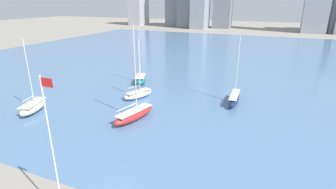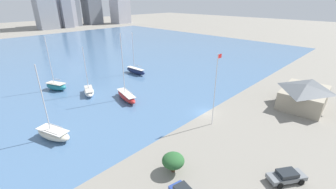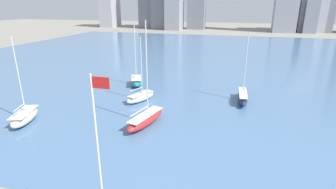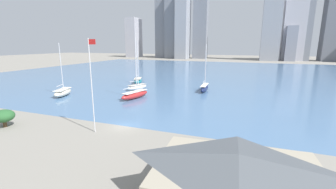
{
  "view_description": "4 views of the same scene",
  "coord_description": "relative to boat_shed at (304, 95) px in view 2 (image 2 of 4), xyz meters",
  "views": [
    {
      "loc": [
        13.12,
        -16.95,
        18.66
      ],
      "look_at": [
        -0.95,
        15.98,
        5.78
      ],
      "focal_mm": 28.0,
      "sensor_mm": 36.0,
      "label": 1
    },
    {
      "loc": [
        -35.36,
        -23.29,
        22.04
      ],
      "look_at": [
        -1.39,
        9.5,
        1.72
      ],
      "focal_mm": 24.0,
      "sensor_mm": 36.0,
      "label": 2
    },
    {
      "loc": [
        5.29,
        -16.34,
        17.26
      ],
      "look_at": [
        -4.65,
        19.31,
        4.4
      ],
      "focal_mm": 28.0,
      "sensor_mm": 36.0,
      "label": 3
    },
    {
      "loc": [
        18.19,
        -29.04,
        12.67
      ],
      "look_at": [
        1.44,
        15.74,
        1.94
      ],
      "focal_mm": 24.0,
      "sensor_mm": 36.0,
      "label": 4
    }
  ],
  "objects": [
    {
      "name": "harbor_water",
      "position": [
        -17.79,
        83.45,
        -2.49
      ],
      "size": [
        180.0,
        140.0,
        0.0
      ],
      "color": "#4C7099",
      "rests_on": "ground_plane"
    },
    {
      "name": "ground_plane",
      "position": [
        -17.79,
        13.45,
        -2.49
      ],
      "size": [
        500.0,
        500.0,
        0.0
      ],
      "primitive_type": "plane",
      "color": "gray"
    },
    {
      "name": "sailboat_red",
      "position": [
        -25.32,
        30.63,
        -1.51
      ],
      "size": [
        4.16,
        9.12,
        15.21
      ],
      "rotation": [
        0.0,
        0.0,
        -0.23
      ],
      "color": "#B72828",
      "rests_on": "harbor_water"
    },
    {
      "name": "boat_shed",
      "position": [
        0.0,
        0.0,
        0.0
      ],
      "size": [
        12.53,
        9.13,
        4.98
      ],
      "rotation": [
        0.0,
        0.0,
        0.07
      ],
      "color": "#9E937F",
      "rests_on": "ground_plane"
    },
    {
      "name": "sailboat_navy",
      "position": [
        -11.42,
        44.65,
        -1.46
      ],
      "size": [
        2.09,
        8.32,
        12.73
      ],
      "rotation": [
        0.0,
        0.0,
        0.05
      ],
      "color": "#19234C",
      "rests_on": "harbor_water"
    },
    {
      "name": "sailboat_cream",
      "position": [
        -43.46,
        26.51,
        -1.51
      ],
      "size": [
        4.67,
        7.49,
        12.98
      ],
      "rotation": [
        0.0,
        0.0,
        0.32
      ],
      "color": "beige",
      "rests_on": "harbor_water"
    },
    {
      "name": "sailboat_teal",
      "position": [
        -34.21,
        48.86,
        -1.44
      ],
      "size": [
        4.74,
        6.69,
        13.57
      ],
      "rotation": [
        0.0,
        0.0,
        0.39
      ],
      "color": "#1E757F",
      "rests_on": "harbor_water"
    },
    {
      "name": "parked_sedan_gray",
      "position": [
        -26.26,
        -5.26,
        -1.66
      ],
      "size": [
        5.07,
        4.29,
        1.55
      ],
      "rotation": [
        0.0,
        0.0,
        0.97
      ],
      "color": "slate",
      "rests_on": "ground_plane"
    },
    {
      "name": "sailboat_white",
      "position": [
        -29.78,
        39.96,
        -1.63
      ],
      "size": [
        4.7,
        6.97,
        11.7
      ],
      "rotation": [
        0.0,
        0.0,
        -0.41
      ],
      "color": "white",
      "rests_on": "harbor_water"
    },
    {
      "name": "flag_pole",
      "position": [
        -20.62,
        9.88,
        4.76
      ],
      "size": [
        1.24,
        0.14,
        13.49
      ],
      "color": "silver",
      "rests_on": "ground_plane"
    },
    {
      "name": "yard_shrub",
      "position": [
        -35.15,
        6.57,
        -0.7
      ],
      "size": [
        3.08,
        3.08,
        2.78
      ],
      "color": "#4C3823",
      "rests_on": "ground_plane"
    }
  ]
}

